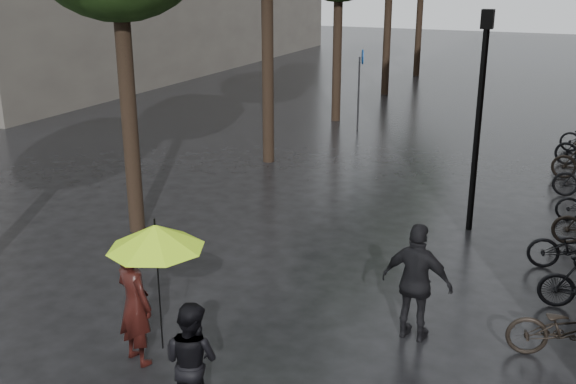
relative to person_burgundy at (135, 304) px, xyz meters
The scene contains 6 objects.
person_burgundy is the anchor object (origin of this frame).
person_black 1.55m from the person_burgundy, 28.51° to the right, with size 0.74×0.58×1.53m, color black.
lime_umbrella 1.53m from the person_burgundy, 30.34° to the right, with size 1.21×1.21×1.78m.
pedestrian_walking 4.02m from the person_burgundy, 32.79° to the left, with size 1.06×0.44×1.81m, color black.
lamp_post 8.01m from the person_burgundy, 64.36° to the left, with size 0.23×0.23×4.51m.
cycle_sign 15.14m from the person_burgundy, 96.53° to the left, with size 0.14×0.50×2.72m.
Camera 1 is at (4.19, -3.81, 5.22)m, focal length 42.00 mm.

